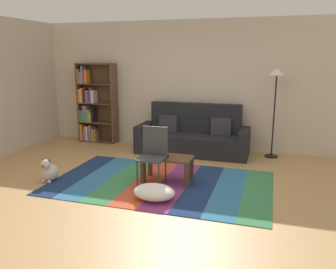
{
  "coord_description": "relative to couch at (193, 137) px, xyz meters",
  "views": [
    {
      "loc": [
        1.7,
        -4.68,
        1.95
      ],
      "look_at": [
        0.03,
        0.75,
        0.65
      ],
      "focal_mm": 36.64,
      "sensor_mm": 36.0,
      "label": 1
    }
  ],
  "objects": [
    {
      "name": "dog",
      "position": [
        -1.8,
        -2.3,
        -0.18
      ],
      "size": [
        0.22,
        0.35,
        0.4
      ],
      "color": "beige",
      "rests_on": "ground_plane"
    },
    {
      "name": "tv_remote",
      "position": [
        -0.02,
        -1.74,
        0.09
      ],
      "size": [
        0.1,
        0.16,
        0.02
      ],
      "primitive_type": "cube",
      "rotation": [
        0.0,
        0.0,
        0.39
      ],
      "color": "black",
      "rests_on": "coffee_table"
    },
    {
      "name": "couch",
      "position": [
        0.0,
        0.0,
        0.0
      ],
      "size": [
        2.26,
        0.8,
        1.0
      ],
      "color": "black",
      "rests_on": "ground_plane"
    },
    {
      "name": "folding_chair",
      "position": [
        -0.18,
        -1.94,
        0.2
      ],
      "size": [
        0.4,
        0.4,
        0.9
      ],
      "rotation": [
        0.0,
        0.0,
        -0.77
      ],
      "color": "#38383D",
      "rests_on": "ground_plane"
    },
    {
      "name": "coffee_table",
      "position": [
        -0.0,
        -1.77,
        -0.0
      ],
      "size": [
        0.79,
        0.42,
        0.41
      ],
      "color": "#513826",
      "rests_on": "rug"
    },
    {
      "name": "pouf",
      "position": [
        0.04,
        -2.52,
        -0.22
      ],
      "size": [
        0.59,
        0.43,
        0.21
      ],
      "primitive_type": "ellipsoid",
      "color": "white",
      "rests_on": "rug"
    },
    {
      "name": "back_wall",
      "position": [
        -0.18,
        0.53,
        1.01
      ],
      "size": [
        6.8,
        0.1,
        2.7
      ],
      "primitive_type": "cube",
      "color": "beige",
      "rests_on": "ground_plane"
    },
    {
      "name": "bookshelf",
      "position": [
        -2.44,
        0.28,
        0.5
      ],
      "size": [
        0.9,
        0.28,
        1.8
      ],
      "color": "brown",
      "rests_on": "ground_plane"
    },
    {
      "name": "rug",
      "position": [
        -0.08,
        -1.87,
        -0.33
      ],
      "size": [
        3.39,
        2.07,
        0.01
      ],
      "color": "navy",
      "rests_on": "ground_plane"
    },
    {
      "name": "ground_plane",
      "position": [
        -0.18,
        -2.02,
        -0.34
      ],
      "size": [
        14.0,
        14.0,
        0.0
      ],
      "primitive_type": "plane",
      "color": "tan"
    },
    {
      "name": "standing_lamp",
      "position": [
        1.56,
        0.16,
        1.12
      ],
      "size": [
        0.32,
        0.32,
        1.74
      ],
      "color": "black",
      "rests_on": "ground_plane"
    }
  ]
}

